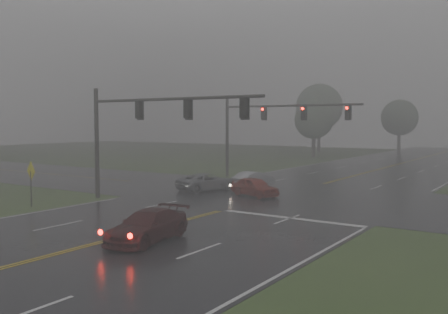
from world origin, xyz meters
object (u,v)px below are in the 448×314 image
Objects in this scene: sedan_maroon at (148,242)px; signal_gantry_far at (265,121)px; sedan_red at (255,196)px; car_grey at (207,191)px; sedan_silver at (253,188)px; signal_gantry_near at (140,121)px.

sedan_maroon is 26.01m from signal_gantry_far.
car_grey is (-4.60, 0.54, 0.00)m from sedan_red.
sedan_silver is (-5.33, 18.37, 0.00)m from sedan_maroon.
sedan_red reaches higher than car_grey.
sedan_maroon is 1.19× the size of sedan_red.
car_grey reaches higher than sedan_silver.
car_grey is 10.81m from signal_gantry_far.
sedan_red is at bearing -168.38° from car_grey.
sedan_red is at bearing 54.51° from signal_gantry_near.
sedan_silver is 12.15m from signal_gantry_near.
sedan_silver is at bearing 49.98° from sedan_red.
signal_gantry_far is at bearing 89.86° from signal_gantry_near.
sedan_silver is 0.82× the size of car_grey.
car_grey is 0.36× the size of signal_gantry_far.
signal_gantry_near reaches higher than sedan_maroon.
sedan_maroon is at bearing -150.05° from sedan_red.
signal_gantry_near is (-7.65, 7.72, 5.37)m from sedan_maroon.
sedan_silver is at bearing -103.87° from car_grey.
signal_gantry_far is at bearing 44.05° from sedan_red.
sedan_silver is at bearing -68.89° from signal_gantry_far.
signal_gantry_near is 16.56m from signal_gantry_far.
signal_gantry_near is (-4.75, -6.67, 5.37)m from sedan_red.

